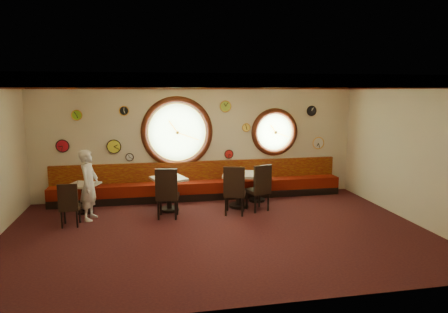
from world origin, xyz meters
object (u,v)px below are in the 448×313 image
Objects in this scene: condiment_c_salt at (233,172)px; table_a at (84,194)px; condiment_b_salt at (165,175)px; condiment_d_salt at (255,171)px; condiment_a_salt at (78,182)px; condiment_a_bottle at (89,180)px; chair_c at (234,187)px; condiment_d_bottle at (258,169)px; chair_d at (260,185)px; table_c at (239,186)px; condiment_d_pepper at (261,172)px; table_d at (257,183)px; chair_b at (167,190)px; condiment_c_pepper at (241,172)px; waiter at (89,185)px; chair_a at (69,202)px; condiment_b_pepper at (171,176)px; condiment_a_pepper at (85,182)px; condiment_b_bottle at (173,173)px; condiment_c_bottle at (241,169)px; table_b at (169,190)px.

table_a is at bearing 177.07° from condiment_c_salt.
condiment_b_salt is 1.09× the size of condiment_d_salt.
condiment_c_salt reaches higher than table_a.
condiment_a_salt is 0.57× the size of condiment_a_bottle.
condiment_a_bottle reaches higher than table_a.
chair_c reaches higher than condiment_d_bottle.
condiment_d_bottle is (0.25, 1.06, 0.18)m from chair_d.
table_c is 0.83m from condiment_d_pepper.
chair_d reaches higher than condiment_d_bottle.
condiment_b_salt is (-1.88, 0.08, 0.34)m from table_c.
table_d is at bearing 69.07° from chair_c.
table_a is 10.00× the size of condiment_a_salt.
chair_d is (2.29, 0.16, -0.02)m from chair_b.
condiment_a_salt is 0.98× the size of condiment_c_pepper.
condiment_d_pepper is (0.95, 1.02, 0.14)m from chair_c.
condiment_b_salt is 1.07× the size of condiment_c_pepper.
condiment_d_salt is at bearing -66.07° from waiter.
condiment_c_salt reaches higher than condiment_d_pepper.
condiment_a_salt is 1.00× the size of condiment_d_salt.
chair_b reaches higher than condiment_c_salt.
table_a is 1.13× the size of chair_b.
chair_c reaches higher than chair_a.
condiment_b_pepper is (0.14, 0.62, 0.20)m from chair_b.
condiment_c_salt is at bearing -2.19° from condiment_a_pepper.
condiment_b_pepper is at bearing -171.09° from condiment_d_pepper.
chair_d is 0.96m from condiment_d_salt.
chair_b is at bearing -163.95° from condiment_c_pepper.
condiment_a_bottle is (0.29, 1.07, 0.24)m from chair_a.
condiment_b_bottle is 1.74m from condiment_c_bottle.
chair_d is 2.21m from condiment_b_pepper.
table_c is at bearing 28.43° from chair_b.
condiment_a_bottle is at bearing 171.66° from condiment_b_pepper.
table_d is at bearing 15.66° from chair_a.
waiter is at bearing 159.51° from chair_d.
condiment_d_pepper is 4.38m from waiter.
condiment_d_bottle is at bearing 4.31° from condiment_a_salt.
chair_c is 1.57m from condiment_d_bottle.
condiment_b_bottle reaches higher than condiment_a_bottle.
chair_c is at bearing -133.02° from condiment_d_pepper.
condiment_b_pepper reaches higher than table_b.
condiment_c_salt is (3.84, -0.19, 0.15)m from condiment_a_salt.
waiter is (0.17, -0.51, 0.05)m from condiment_a_pepper.
condiment_d_pepper reaches higher than condiment_d_salt.
chair_d is at bearing 13.74° from chair_b.
condiment_a_salt is (-2.12, 0.87, 0.08)m from chair_b.
condiment_b_bottle is (-2.35, -0.22, 0.10)m from condiment_d_pepper.
condiment_d_pepper is at bearing 34.47° from condiment_c_pepper.
condiment_b_salt is 0.18m from condiment_b_pepper.
condiment_b_bottle reaches higher than table_b.
condiment_c_bottle reaches higher than table_b.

